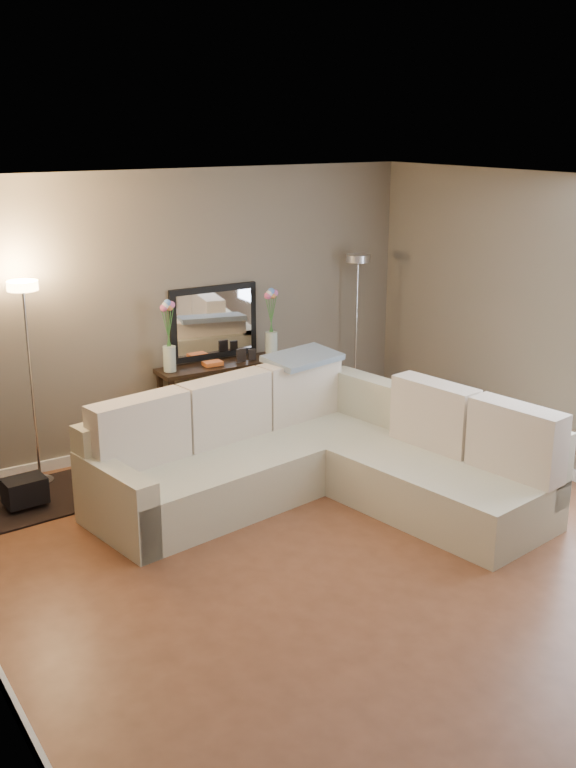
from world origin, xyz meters
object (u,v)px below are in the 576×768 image
sectional_sofa (314,456)px  console_table (216,399)px  floor_lamp_lit (28,343)px  floor_lamp_unlit (357,303)px

sectional_sofa → console_table: 1.55m
sectional_sofa → floor_lamp_lit: bearing=141.2°
console_table → floor_lamp_lit: bearing=-178.3°
floor_lamp_lit → floor_lamp_unlit: size_ratio=1.04×
sectional_sofa → floor_lamp_lit: size_ratio=1.77×
floor_lamp_unlit → console_table: bearing=178.8°
sectional_sofa → floor_lamp_unlit: floor_lamp_unlit is taller
floor_lamp_unlit → floor_lamp_lit: bearing=-179.7°
floor_lamp_lit → floor_lamp_unlit: 3.39m
console_table → floor_lamp_unlit: size_ratio=0.75×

